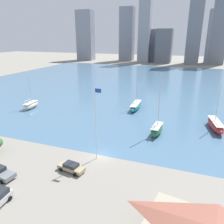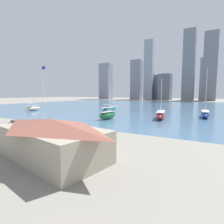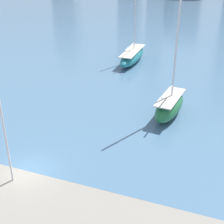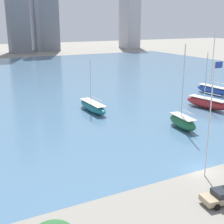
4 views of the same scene
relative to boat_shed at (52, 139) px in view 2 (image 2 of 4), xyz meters
The scene contains 11 objects.
ground_plane 24.40m from the boat_shed, 139.66° to the left, with size 500.00×500.00×0.00m, color gray.
harbor_water 87.74m from the boat_shed, 102.19° to the left, with size 180.00×140.00×0.00m.
boat_shed is the anchor object (origin of this frame).
flag_pole 24.37m from the boat_shed, 142.74° to the left, with size 1.24×0.14×13.72m.
distant_city_skyline 186.74m from the boat_shed, 94.35° to the left, with size 190.60×21.66×69.95m.
sailboat_green 30.94m from the boat_shed, 108.96° to the left, with size 2.89×7.22×14.32m.
sailboat_blue 48.79m from the boat_shed, 72.94° to the left, with size 2.99×10.17×14.98m.
sailboat_red 37.23m from the boat_shed, 85.12° to the left, with size 4.36×10.49×11.70m.
sailboat_teal 50.04m from the boat_shed, 112.75° to the left, with size 2.71×10.59×10.63m.
sailboat_cream 62.25m from the boat_shed, 145.44° to the left, with size 2.97×7.27×10.43m.
parked_sedan_tan 23.36m from the boat_shed, 156.77° to the left, with size 5.03×2.65×1.48m.
Camera 2 is at (34.07, -29.28, 7.36)m, focal length 28.00 mm.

